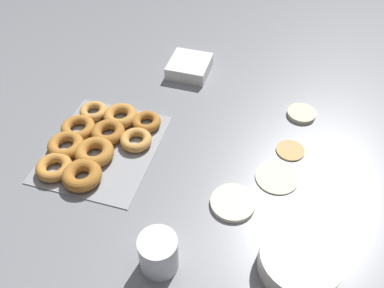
{
  "coord_description": "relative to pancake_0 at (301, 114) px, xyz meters",
  "views": [
    {
      "loc": [
        0.81,
        0.09,
        0.86
      ],
      "look_at": [
        0.05,
        -0.13,
        0.04
      ],
      "focal_mm": 38.0,
      "sensor_mm": 36.0,
      "label": 1
    }
  ],
  "objects": [
    {
      "name": "pancake_1",
      "position": [
        0.17,
        -0.01,
        -0.0
      ],
      "size": [
        0.08,
        0.08,
        0.01
      ],
      "primitive_type": "cylinder",
      "color": "tan",
      "rests_on": "ground_plane"
    },
    {
      "name": "donut_tray",
      "position": [
        0.31,
        -0.55,
        0.01
      ],
      "size": [
        0.36,
        0.3,
        0.04
      ],
      "color": "#93969B",
      "rests_on": "ground_plane"
    },
    {
      "name": "batter_bowl",
      "position": [
        0.52,
        0.04,
        0.02
      ],
      "size": [
        0.18,
        0.18,
        0.06
      ],
      "color": "silver",
      "rests_on": "ground_plane"
    },
    {
      "name": "pancake_0",
      "position": [
        0.0,
        0.0,
        0.0
      ],
      "size": [
        0.09,
        0.09,
        0.01
      ],
      "primitive_type": "cylinder",
      "color": "beige",
      "rests_on": "ground_plane"
    },
    {
      "name": "pancake_2",
      "position": [
        0.39,
        -0.13,
        -0.0
      ],
      "size": [
        0.12,
        0.12,
        0.01
      ],
      "primitive_type": "cylinder",
      "color": "silver",
      "rests_on": "ground_plane"
    },
    {
      "name": "pancake_3",
      "position": [
        0.28,
        -0.04,
        -0.0
      ],
      "size": [
        0.12,
        0.12,
        0.01
      ],
      "primitive_type": "cylinder",
      "color": "beige",
      "rests_on": "ground_plane"
    },
    {
      "name": "ground_plane",
      "position": [
        0.2,
        -0.16,
        -0.01
      ],
      "size": [
        3.0,
        3.0,
        0.0
      ],
      "primitive_type": "plane",
      "color": "gray"
    },
    {
      "name": "container_stack",
      "position": [
        -0.12,
        -0.4,
        0.02
      ],
      "size": [
        0.14,
        0.14,
        0.05
      ],
      "color": "white",
      "rests_on": "ground_plane"
    },
    {
      "name": "paper_cup",
      "position": [
        0.6,
        -0.26,
        0.04
      ],
      "size": [
        0.09,
        0.09,
        0.1
      ],
      "color": "white",
      "rests_on": "ground_plane"
    }
  ]
}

